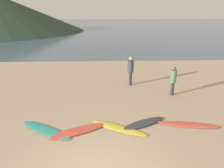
{
  "coord_description": "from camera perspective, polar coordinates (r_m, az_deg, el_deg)",
  "views": [
    {
      "loc": [
        0.3,
        -4.73,
        4.5
      ],
      "look_at": [
        0.75,
        6.61,
        0.6
      ],
      "focal_mm": 34.5,
      "sensor_mm": 36.0,
      "label": 1
    }
  ],
  "objects": [
    {
      "name": "ground_plane",
      "position": [
        15.43,
        -3.3,
        1.59
      ],
      "size": [
        120.0,
        120.0,
        0.2
      ],
      "primitive_type": "cube",
      "color": "tan",
      "rests_on": "ground"
    },
    {
      "name": "ocean_water",
      "position": [
        69.87,
        -2.63,
        15.24
      ],
      "size": [
        140.0,
        100.0,
        0.01
      ],
      "primitive_type": "cube",
      "color": "#475B6B",
      "rests_on": "ground"
    },
    {
      "name": "surfboard_0",
      "position": [
        9.04,
        -17.19,
        -11.58
      ],
      "size": [
        2.44,
        1.91,
        0.06
      ],
      "primitive_type": "ellipsoid",
      "rotation": [
        0.0,
        0.0,
        -0.6
      ],
      "color": "teal",
      "rests_on": "ground"
    },
    {
      "name": "surfboard_1",
      "position": [
        8.7,
        -8.92,
        -12.1
      ],
      "size": [
        2.29,
        1.52,
        0.09
      ],
      "primitive_type": "ellipsoid",
      "rotation": [
        0.0,
        0.0,
        0.46
      ],
      "color": "#D84C38",
      "rests_on": "ground"
    },
    {
      "name": "surfboard_2",
      "position": [
        8.8,
        1.69,
        -11.56
      ],
      "size": [
        2.38,
        1.69,
        0.06
      ],
      "primitive_type": "ellipsoid",
      "rotation": [
        0.0,
        0.0,
        -0.54
      ],
      "color": "yellow",
      "rests_on": "ground"
    },
    {
      "name": "surfboard_3",
      "position": [
        9.19,
        8.42,
        -10.21
      ],
      "size": [
        2.06,
        1.41,
        0.1
      ],
      "primitive_type": "ellipsoid",
      "rotation": [
        0.0,
        0.0,
        0.48
      ],
      "color": "#333338",
      "rests_on": "ground"
    },
    {
      "name": "surfboard_4",
      "position": [
        9.54,
        19.52,
        -10.09
      ],
      "size": [
        2.55,
        0.95,
        0.08
      ],
      "primitive_type": "ellipsoid",
      "rotation": [
        0.0,
        0.0,
        -0.2
      ],
      "color": "#D84C38",
      "rests_on": "ground"
    },
    {
      "name": "person_0",
      "position": [
        13.46,
        4.95,
        4.12
      ],
      "size": [
        0.37,
        0.37,
        1.81
      ],
      "rotation": [
        0.0,
        0.0,
        4.31
      ],
      "color": "#2D2D38",
      "rests_on": "ground"
    },
    {
      "name": "person_1",
      "position": [
        12.21,
        15.93,
        1.38
      ],
      "size": [
        0.33,
        0.33,
        1.64
      ],
      "rotation": [
        0.0,
        0.0,
        3.66
      ],
      "color": "#2D2D38",
      "rests_on": "ground"
    }
  ]
}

